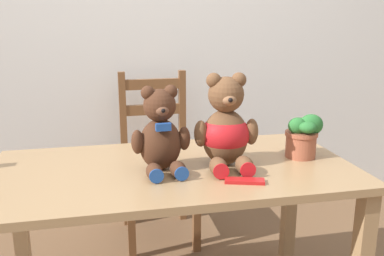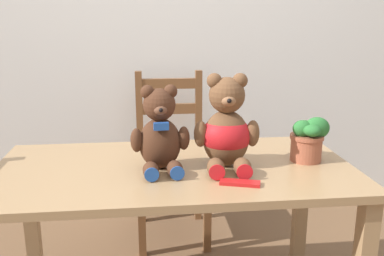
% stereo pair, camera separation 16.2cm
% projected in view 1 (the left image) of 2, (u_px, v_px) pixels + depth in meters
% --- Properties ---
extents(wall_back, '(8.00, 0.04, 2.60)m').
position_uv_depth(wall_back, '(141.00, 11.00, 2.56)').
color(wall_back, silver).
rests_on(wall_back, ground_plane).
extents(dining_table, '(1.39, 0.72, 0.70)m').
position_uv_depth(dining_table, '(175.00, 191.00, 1.69)').
color(dining_table, '#9E7A51').
rests_on(dining_table, ground_plane).
extents(wooden_chair_behind, '(0.40, 0.44, 0.96)m').
position_uv_depth(wooden_chair_behind, '(157.00, 160.00, 2.48)').
color(wooden_chair_behind, brown).
rests_on(wooden_chair_behind, ground_plane).
extents(teddy_bear_left, '(0.23, 0.23, 0.32)m').
position_uv_depth(teddy_bear_left, '(161.00, 135.00, 1.59)').
color(teddy_bear_left, '#472819').
rests_on(teddy_bear_left, dining_table).
extents(teddy_bear_right, '(0.25, 0.27, 0.36)m').
position_uv_depth(teddy_bear_right, '(226.00, 129.00, 1.65)').
color(teddy_bear_right, brown).
rests_on(teddy_bear_right, dining_table).
extents(potted_plant, '(0.15, 0.15, 0.18)m').
position_uv_depth(potted_plant, '(303.00, 135.00, 1.75)').
color(potted_plant, '#9E5138').
rests_on(potted_plant, dining_table).
extents(chocolate_bar, '(0.15, 0.09, 0.01)m').
position_uv_depth(chocolate_bar, '(245.00, 181.00, 1.50)').
color(chocolate_bar, red).
rests_on(chocolate_bar, dining_table).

